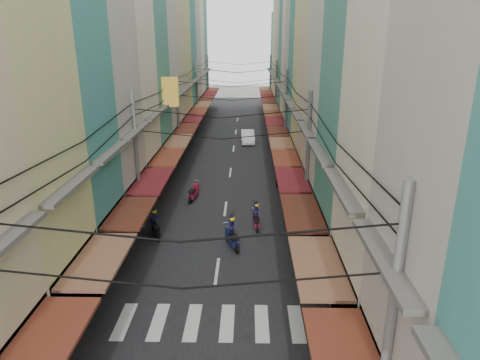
# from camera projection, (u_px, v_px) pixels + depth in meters

# --- Properties ---
(ground) EXTENTS (160.00, 160.00, 0.00)m
(ground) POSITION_uv_depth(u_px,v_px,m) (220.00, 252.00, 23.01)
(ground) COLOR slate
(ground) RESTS_ON ground
(road) EXTENTS (10.00, 80.00, 0.02)m
(road) POSITION_uv_depth(u_px,v_px,m) (233.00, 154.00, 41.94)
(road) COLOR black
(road) RESTS_ON ground
(sidewalk_left) EXTENTS (3.00, 80.00, 0.06)m
(sidewalk_left) POSITION_uv_depth(u_px,v_px,m) (167.00, 153.00, 42.06)
(sidewalk_left) COLOR slate
(sidewalk_left) RESTS_ON ground
(sidewalk_right) EXTENTS (3.00, 80.00, 0.06)m
(sidewalk_right) POSITION_uv_depth(u_px,v_px,m) (299.00, 154.00, 41.81)
(sidewalk_right) COLOR slate
(sidewalk_right) RESTS_ON ground
(crosswalk) EXTENTS (7.55, 2.40, 0.01)m
(crosswalk) POSITION_uv_depth(u_px,v_px,m) (210.00, 322.00, 17.32)
(crosswalk) COLOR silver
(crosswalk) RESTS_ON ground
(building_row_left) EXTENTS (7.80, 67.67, 23.70)m
(building_row_left) POSITION_uv_depth(u_px,v_px,m) (136.00, 51.00, 35.70)
(building_row_left) COLOR beige
(building_row_left) RESTS_ON ground
(building_row_right) EXTENTS (7.80, 68.98, 22.59)m
(building_row_right) POSITION_uv_depth(u_px,v_px,m) (326.00, 56.00, 35.40)
(building_row_right) COLOR teal
(building_row_right) RESTS_ON ground
(utility_poles) EXTENTS (10.20, 66.13, 8.20)m
(utility_poles) POSITION_uv_depth(u_px,v_px,m) (230.00, 93.00, 35.10)
(utility_poles) COLOR slate
(utility_poles) RESTS_ON ground
(white_car) EXTENTS (4.71, 2.02, 1.64)m
(white_car) POSITION_uv_depth(u_px,v_px,m) (248.00, 143.00, 46.39)
(white_car) COLOR silver
(white_car) RESTS_ON ground
(bicycle) EXTENTS (1.75, 0.85, 1.16)m
(bicycle) POSITION_uv_depth(u_px,v_px,m) (345.00, 269.00, 21.28)
(bicycle) COLOR black
(bicycle) RESTS_ON ground
(moving_scooters) EXTENTS (8.01, 12.22, 1.94)m
(moving_scooters) POSITION_uv_depth(u_px,v_px,m) (218.00, 218.00, 25.94)
(moving_scooters) COLOR black
(moving_scooters) RESTS_ON ground
(parked_scooters) EXTENTS (13.31, 12.82, 0.99)m
(parked_scooters) POSITION_uv_depth(u_px,v_px,m) (289.00, 281.00, 19.44)
(parked_scooters) COLOR black
(parked_scooters) RESTS_ON ground
(pedestrians) EXTENTS (12.79, 26.58, 2.17)m
(pedestrians) POSITION_uv_depth(u_px,v_px,m) (140.00, 223.00, 24.00)
(pedestrians) COLOR #28222D
(pedestrians) RESTS_ON ground
(market_umbrella) EXTENTS (2.17, 2.17, 2.29)m
(market_umbrella) POSITION_uv_depth(u_px,v_px,m) (380.00, 260.00, 18.10)
(market_umbrella) COLOR #B2B2B7
(market_umbrella) RESTS_ON ground
(traffic_sign) EXTENTS (0.10, 0.59, 2.68)m
(traffic_sign) POSITION_uv_depth(u_px,v_px,m) (333.00, 275.00, 17.18)
(traffic_sign) COLOR slate
(traffic_sign) RESTS_ON ground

